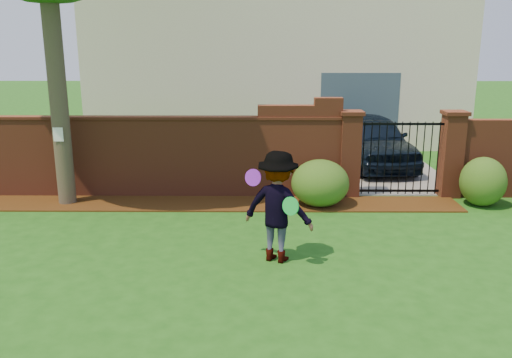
{
  "coord_description": "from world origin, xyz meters",
  "views": [
    {
      "loc": [
        0.44,
        -7.32,
        3.29
      ],
      "look_at": [
        0.38,
        1.4,
        1.05
      ],
      "focal_mm": 37.37,
      "sensor_mm": 36.0,
      "label": 1
    }
  ],
  "objects_px": {
    "frisbee_purple": "(253,178)",
    "frisbee_green": "(291,206)",
    "car": "(374,141)",
    "man": "(277,207)"
  },
  "relations": [
    {
      "from": "frisbee_purple",
      "to": "frisbee_green",
      "type": "relative_size",
      "value": 0.94
    },
    {
      "from": "car",
      "to": "frisbee_green",
      "type": "xyz_separation_m",
      "value": [
        -2.63,
        -6.7,
        0.27
      ]
    },
    {
      "from": "frisbee_green",
      "to": "man",
      "type": "bearing_deg",
      "value": 121.55
    },
    {
      "from": "car",
      "to": "man",
      "type": "relative_size",
      "value": 2.41
    },
    {
      "from": "man",
      "to": "frisbee_purple",
      "type": "bearing_deg",
      "value": 18.56
    },
    {
      "from": "man",
      "to": "frisbee_purple",
      "type": "distance_m",
      "value": 0.58
    },
    {
      "from": "car",
      "to": "frisbee_green",
      "type": "distance_m",
      "value": 7.21
    },
    {
      "from": "man",
      "to": "frisbee_green",
      "type": "distance_m",
      "value": 0.38
    },
    {
      "from": "frisbee_purple",
      "to": "frisbee_green",
      "type": "height_order",
      "value": "frisbee_purple"
    },
    {
      "from": "car",
      "to": "frisbee_purple",
      "type": "bearing_deg",
      "value": -122.96
    }
  ]
}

